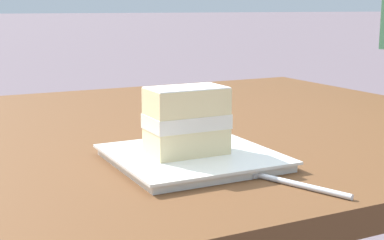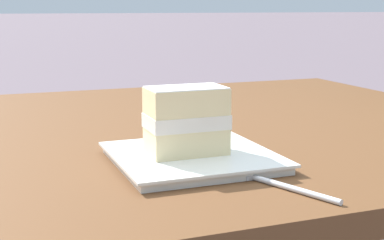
{
  "view_description": "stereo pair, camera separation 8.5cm",
  "coord_description": "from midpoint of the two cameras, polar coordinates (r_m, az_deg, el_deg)",
  "views": [
    {
      "loc": [
        0.35,
        1.02,
        0.94
      ],
      "look_at": [
        -0.03,
        0.28,
        0.78
      ],
      "focal_mm": 53.0,
      "sensor_mm": 36.0,
      "label": 1
    },
    {
      "loc": [
        0.27,
        1.06,
        0.94
      ],
      "look_at": [
        -0.03,
        0.28,
        0.78
      ],
      "focal_mm": 53.0,
      "sensor_mm": 36.0,
      "label": 2
    }
  ],
  "objects": [
    {
      "name": "patio_table",
      "position": [
        1.13,
        -10.06,
        -4.83
      ],
      "size": [
        1.59,
        1.09,
        0.71
      ],
      "color": "brown",
      "rests_on": "ground"
    },
    {
      "name": "dessert_plate",
      "position": [
        0.86,
        -2.82,
        -3.84
      ],
      "size": [
        0.24,
        0.24,
        0.02
      ],
      "color": "white",
      "rests_on": "patio_table"
    },
    {
      "name": "cake_slice",
      "position": [
        0.85,
        -3.44,
        -0.1
      ],
      "size": [
        0.12,
        0.08,
        0.1
      ],
      "color": "beige",
      "rests_on": "dessert_plate"
    },
    {
      "name": "dessert_fork",
      "position": [
        0.77,
        6.19,
        -6.21
      ],
      "size": [
        0.08,
        0.16,
        0.01
      ],
      "color": "silver",
      "rests_on": "patio_table"
    }
  ]
}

